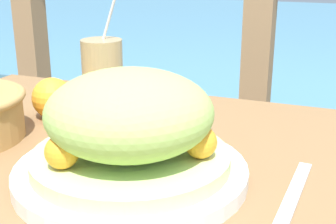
{
  "coord_description": "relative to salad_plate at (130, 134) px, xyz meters",
  "views": [
    {
      "loc": [
        0.21,
        -0.51,
        1.03
      ],
      "look_at": [
        -0.02,
        0.07,
        0.82
      ],
      "focal_mm": 50.0,
      "sensor_mm": 36.0,
      "label": 1
    }
  ],
  "objects": [
    {
      "name": "salad_plate",
      "position": [
        0.0,
        0.0,
        0.0
      ],
      "size": [
        0.29,
        0.29,
        0.14
      ],
      "color": "white",
      "rests_on": "patio_table"
    },
    {
      "name": "railing_fence",
      "position": [
        0.03,
        0.68,
        -0.06
      ],
      "size": [
        2.8,
        0.08,
        1.12
      ],
      "color": "#937551",
      "rests_on": "ground_plane"
    },
    {
      "name": "sea_backdrop",
      "position": [
        0.03,
        3.18,
        -0.57
      ],
      "size": [
        12.0,
        4.0,
        0.51
      ],
      "color": "teal",
      "rests_on": "ground_plane"
    },
    {
      "name": "knife",
      "position": [
        0.2,
        0.02,
        -0.06
      ],
      "size": [
        0.03,
        0.18,
        0.0
      ],
      "color": "silver",
      "rests_on": "patio_table"
    },
    {
      "name": "drink_glass",
      "position": [
        -0.18,
        0.25,
        0.0
      ],
      "size": [
        0.08,
        0.08,
        0.24
      ],
      "color": "tan",
      "rests_on": "patio_table"
    },
    {
      "name": "orange_near_glass",
      "position": [
        -0.23,
        0.17,
        -0.03
      ],
      "size": [
        0.07,
        0.07,
        0.07
      ],
      "color": "#F9A328",
      "rests_on": "patio_table"
    }
  ]
}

